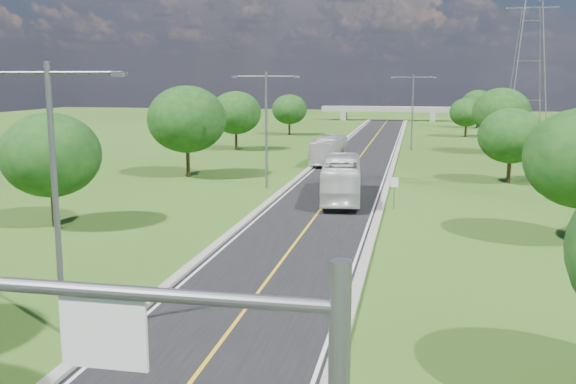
{
  "coord_description": "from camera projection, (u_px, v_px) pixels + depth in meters",
  "views": [
    {
      "loc": [
        6.66,
        -8.54,
        9.39
      ],
      "look_at": [
        -0.46,
        26.91,
        3.0
      ],
      "focal_mm": 40.0,
      "sensor_mm": 36.0,
      "label": 1
    }
  ],
  "objects": [
    {
      "name": "ground",
      "position": [
        353.0,
        167.0,
        69.09
      ],
      "size": [
        260.0,
        260.0,
        0.0
      ],
      "primitive_type": "plane",
      "color": "#2D4D15",
      "rests_on": "ground"
    },
    {
      "name": "road",
      "position": [
        358.0,
        160.0,
        74.88
      ],
      "size": [
        8.0,
        150.0,
        0.06
      ],
      "primitive_type": "cube",
      "color": "black",
      "rests_on": "ground"
    },
    {
      "name": "curb_left",
      "position": [
        322.0,
        159.0,
        75.69
      ],
      "size": [
        0.5,
        150.0,
        0.22
      ],
      "primitive_type": "cube",
      "color": "gray",
      "rests_on": "ground"
    },
    {
      "name": "curb_right",
      "position": [
        394.0,
        160.0,
        74.04
      ],
      "size": [
        0.5,
        150.0,
        0.22
      ],
      "primitive_type": "cube",
      "color": "gray",
      "rests_on": "ground"
    },
    {
      "name": "speed_limit_sign",
      "position": [
        394.0,
        188.0,
        46.55
      ],
      "size": [
        0.55,
        0.09,
        2.4
      ],
      "color": "slate",
      "rests_on": "ground"
    },
    {
      "name": "overpass",
      "position": [
        388.0,
        110.0,
        145.91
      ],
      "size": [
        30.0,
        3.0,
        3.2
      ],
      "color": "gray",
      "rests_on": "ground"
    },
    {
      "name": "streetlight_near_left",
      "position": [
        54.0,
        177.0,
        22.88
      ],
      "size": [
        5.9,
        0.25,
        10.0
      ],
      "color": "slate",
      "rests_on": "ground"
    },
    {
      "name": "streetlight_mid_left",
      "position": [
        266.0,
        120.0,
        54.74
      ],
      "size": [
        5.9,
        0.25,
        10.0
      ],
      "color": "slate",
      "rests_on": "ground"
    },
    {
      "name": "streetlight_far_right",
      "position": [
        413.0,
        105.0,
        84.27
      ],
      "size": [
        5.9,
        0.25,
        10.0
      ],
      "color": "slate",
      "rests_on": "ground"
    },
    {
      "name": "power_tower_far",
      "position": [
        530.0,
        53.0,
        114.71
      ],
      "size": [
        9.0,
        6.4,
        28.0
      ],
      "color": "slate",
      "rests_on": "ground"
    },
    {
      "name": "tree_lb",
      "position": [
        51.0,
        155.0,
        40.49
      ],
      "size": [
        6.3,
        6.3,
        7.33
      ],
      "color": "black",
      "rests_on": "ground"
    },
    {
      "name": "tree_lc",
      "position": [
        187.0,
        119.0,
        61.38
      ],
      "size": [
        7.56,
        7.56,
        8.79
      ],
      "color": "black",
      "rests_on": "ground"
    },
    {
      "name": "tree_ld",
      "position": [
        236.0,
        113.0,
        85.04
      ],
      "size": [
        6.72,
        6.72,
        7.82
      ],
      "color": "black",
      "rests_on": "ground"
    },
    {
      "name": "tree_le",
      "position": [
        289.0,
        109.0,
        107.84
      ],
      "size": [
        5.88,
        5.88,
        6.84
      ],
      "color": "black",
      "rests_on": "ground"
    },
    {
      "name": "tree_rc",
      "position": [
        511.0,
        136.0,
        57.71
      ],
      "size": [
        5.88,
        5.88,
        6.84
      ],
      "color": "black",
      "rests_on": "ground"
    },
    {
      "name": "tree_rd",
      "position": [
        501.0,
        112.0,
        80.33
      ],
      "size": [
        7.14,
        7.14,
        8.3
      ],
      "color": "black",
      "rests_on": "ground"
    },
    {
      "name": "tree_re",
      "position": [
        467.0,
        112.0,
        104.2
      ],
      "size": [
        5.46,
        5.46,
        6.35
      ],
      "color": "black",
      "rests_on": "ground"
    },
    {
      "name": "tree_rf",
      "position": [
        478.0,
        104.0,
        122.72
      ],
      "size": [
        6.3,
        6.3,
        7.33
      ],
      "color": "black",
      "rests_on": "ground"
    },
    {
      "name": "bus_outbound",
      "position": [
        341.0,
        179.0,
        50.01
      ],
      "size": [
        3.94,
        12.11,
        3.31
      ],
      "primitive_type": "imported",
      "rotation": [
        0.0,
        0.0,
        3.24
      ],
      "color": "silver",
      "rests_on": "road"
    },
    {
      "name": "bus_inbound",
      "position": [
        329.0,
        150.0,
        71.89
      ],
      "size": [
        2.91,
        10.82,
        2.99
      ],
      "primitive_type": "imported",
      "rotation": [
        0.0,
        0.0,
        -0.04
      ],
      "color": "silver",
      "rests_on": "road"
    }
  ]
}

